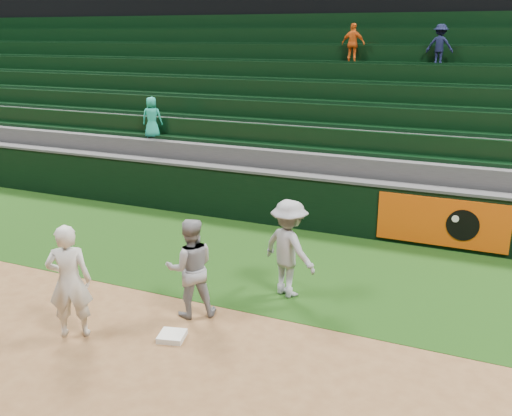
{
  "coord_description": "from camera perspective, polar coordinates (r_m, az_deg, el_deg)",
  "views": [
    {
      "loc": [
        3.97,
        -6.54,
        4.28
      ],
      "look_at": [
        0.06,
        2.3,
        1.3
      ],
      "focal_mm": 40.0,
      "sensor_mm": 36.0,
      "label": 1
    }
  ],
  "objects": [
    {
      "name": "first_baseman",
      "position": [
        8.68,
        -18.17,
        -6.99
      ],
      "size": [
        0.75,
        0.67,
        1.72
      ],
      "primitive_type": "imported",
      "rotation": [
        0.0,
        0.0,
        3.68
      ],
      "color": "silver",
      "rests_on": "ground"
    },
    {
      "name": "base_coach",
      "position": [
        9.52,
        3.31,
        -4.06
      ],
      "size": [
        1.24,
        1.01,
        1.67
      ],
      "primitive_type": "imported",
      "rotation": [
        0.0,
        0.0,
        2.72
      ],
      "color": "#93979F",
      "rests_on": "foul_grass"
    },
    {
      "name": "ground",
      "position": [
        8.77,
        -6.62,
        -12.21
      ],
      "size": [
        70.0,
        70.0,
        0.0
      ],
      "primitive_type": "plane",
      "color": "brown",
      "rests_on": "ground"
    },
    {
      "name": "first_base",
      "position": [
        8.61,
        -8.4,
        -12.56
      ],
      "size": [
        0.45,
        0.45,
        0.08
      ],
      "primitive_type": "cube",
      "rotation": [
        0.0,
        0.0,
        0.25
      ],
      "color": "white",
      "rests_on": "ground"
    },
    {
      "name": "field_wall",
      "position": [
        12.91,
        5.05,
        0.66
      ],
      "size": [
        36.0,
        0.45,
        1.25
      ],
      "color": "black",
      "rests_on": "ground"
    },
    {
      "name": "stadium_seating",
      "position": [
        16.22,
        9.45,
        7.74
      ],
      "size": [
        36.0,
        5.95,
        4.85
      ],
      "color": "#39393B",
      "rests_on": "ground"
    },
    {
      "name": "baserunner",
      "position": [
        8.92,
        -6.56,
        -5.97
      ],
      "size": [
        0.98,
        0.94,
        1.59
      ],
      "primitive_type": "imported",
      "rotation": [
        0.0,
        0.0,
        3.75
      ],
      "color": "gray",
      "rests_on": "ground"
    },
    {
      "name": "foul_grass",
      "position": [
        11.19,
        1.15,
        -5.35
      ],
      "size": [
        36.0,
        4.2,
        0.01
      ],
      "primitive_type": "cube",
      "color": "black",
      "rests_on": "ground"
    }
  ]
}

